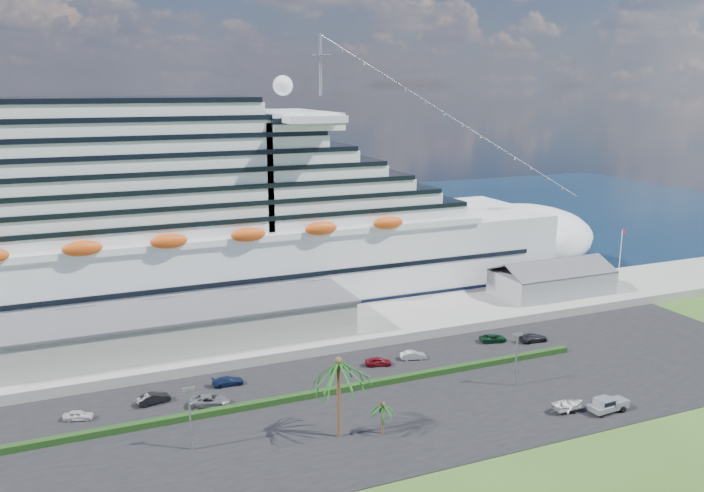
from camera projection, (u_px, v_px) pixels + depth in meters
name	position (u px, v px, depth m)	size (l,w,h in m)	color
ground	(423.00, 436.00, 88.17)	(420.00, 420.00, 0.00)	#294C19
asphalt_lot	(386.00, 401.00, 98.03)	(140.00, 38.00, 0.12)	black
wharf	(317.00, 330.00, 123.88)	(240.00, 20.00, 1.80)	gray
water	(215.00, 236.00, 204.91)	(420.00, 160.00, 0.02)	black
cruise_ship	(170.00, 229.00, 133.73)	(191.00, 38.00, 54.00)	silver
terminal_building	(175.00, 327.00, 113.55)	(61.00, 15.00, 6.30)	gray
port_shed	(552.00, 281.00, 142.64)	(24.00, 12.31, 7.37)	gray
flagpole	(620.00, 255.00, 148.54)	(1.08, 0.16, 12.00)	silver
hedge	(321.00, 393.00, 99.40)	(88.00, 1.10, 0.90)	black
lamp_post_left	(190.00, 411.00, 83.61)	(1.60, 0.35, 8.27)	gray
lamp_post_right	(517.00, 353.00, 101.65)	(1.60, 0.35, 8.27)	gray
palm_tall	(339.00, 370.00, 85.90)	(8.82, 8.82, 11.13)	#47301E
palm_short	(383.00, 408.00, 87.89)	(3.53, 3.53, 4.56)	#47301E
parked_car_0	(78.00, 415.00, 92.14)	(1.57, 3.90, 1.33)	silver
parked_car_1	(154.00, 398.00, 96.92)	(1.63, 4.66, 1.54)	black
parked_car_2	(210.00, 400.00, 96.23)	(2.59, 5.62, 1.56)	gray
parked_car_3	(228.00, 381.00, 102.81)	(1.91, 4.69, 1.36)	#142246
parked_car_4	(378.00, 361.00, 110.00)	(1.70, 4.23, 1.44)	maroon
parked_car_5	(413.00, 355.00, 112.56)	(1.46, 4.20, 1.38)	#9DA0A4
parked_car_6	(493.00, 338.00, 120.24)	(2.19, 4.75, 1.32)	black
parked_car_7	(533.00, 338.00, 120.27)	(2.10, 5.17, 1.50)	black
pickup_truck	(608.00, 404.00, 94.35)	(5.99, 2.55, 2.07)	black
boat_trailer	(569.00, 404.00, 94.44)	(5.51, 3.55, 1.59)	gray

